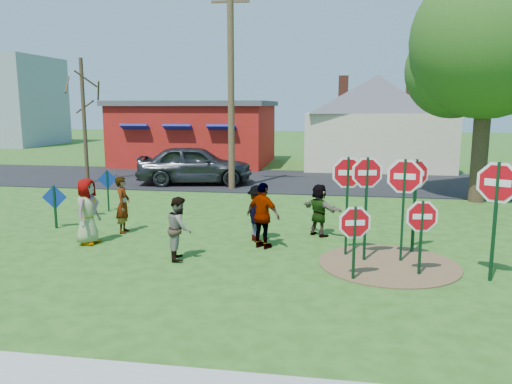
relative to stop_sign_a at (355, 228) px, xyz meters
The scene contains 25 objects.
ground 4.40m from the stop_sign_a, 149.39° to the left, with size 120.00×120.00×0.00m, color #255017.
road 14.19m from the stop_sign_a, 104.99° to the left, with size 120.00×7.50×0.04m, color black.
dirt_patch 1.82m from the stop_sign_a, 54.13° to the left, with size 3.20×3.20×0.03m, color brown.
red_building 22.16m from the stop_sign_a, 114.43° to the left, with size 9.40×7.69×3.90m.
cream_house 20.33m from the stop_sign_a, 84.78° to the left, with size 9.40×9.40×6.50m.
stop_sign_a is the anchor object (origin of this frame).
stop_sign_b 1.58m from the stop_sign_a, 77.91° to the left, with size 0.96×0.24×2.60m.
stop_sign_c 1.96m from the stop_sign_a, 51.83° to the left, with size 1.08×0.18×2.58m.
stop_sign_d 2.78m from the stop_sign_a, 55.98° to the left, with size 0.86×0.50×2.48m.
stop_sign_e 1.51m from the stop_sign_a, 20.44° to the left, with size 0.92×0.16×1.77m.
stop_sign_f 2.97m from the stop_sign_a, ahead, with size 1.00×0.61×2.66m.
stop_sign_g 1.87m from the stop_sign_a, 94.41° to the left, with size 1.03×0.12×2.57m.
blue_diamond_b 9.21m from the stop_sign_a, 160.06° to the left, with size 0.72×0.17×1.31m.
blue_diamond_c 9.80m from the stop_sign_a, 150.20° to the left, with size 0.62×0.16×1.07m.
blue_diamond_d 9.98m from the stop_sign_a, 145.24° to the left, with size 0.63×0.23×1.45m.
person_a 7.08m from the stop_sign_a, 165.93° to the left, with size 0.86×0.56×1.76m, color #3E4888.
person_b 7.11m from the stop_sign_a, 155.04° to the left, with size 0.60×0.39×1.64m, color #267364.
person_c 4.15m from the stop_sign_a, 168.56° to the left, with size 0.74×0.57×1.52m, color #95433B.
person_d 3.67m from the stop_sign_a, 132.68° to the left, with size 0.99×0.57×1.53m, color #333438.
person_e 3.05m from the stop_sign_a, 137.21° to the left, with size 1.00×0.42×1.71m, color #512B58.
person_f 3.66m from the stop_sign_a, 103.65° to the left, with size 1.37×0.44×1.48m, color #1C4B22.
suv 13.77m from the stop_sign_a, 119.99° to the left, with size 2.11×5.25×1.79m, color #2E2F33.
utility_pole 12.45m from the stop_sign_a, 114.38° to the left, with size 2.19×0.28×8.94m.
leafy_tree 11.74m from the stop_sign_a, 62.31° to the left, with size 6.14×5.60×8.72m.
bare_tree_west 16.79m from the stop_sign_a, 136.37° to the left, with size 1.80×1.80×5.76m.
Camera 1 is at (3.26, -12.41, 3.63)m, focal length 35.00 mm.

